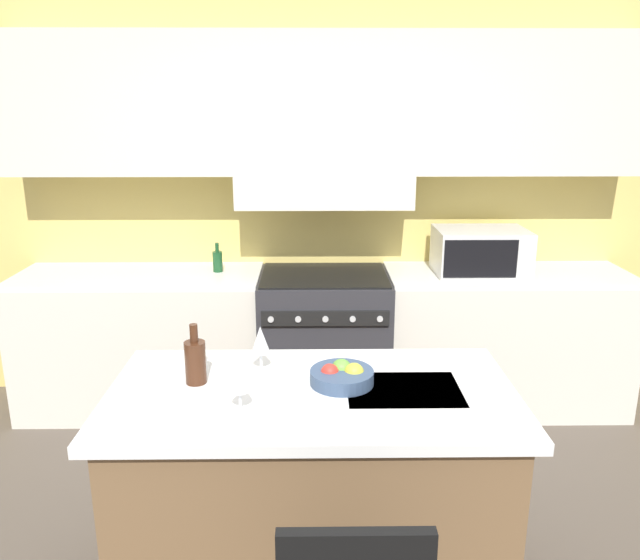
{
  "coord_description": "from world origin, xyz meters",
  "views": [
    {
      "loc": [
        -0.08,
        -1.94,
        1.98
      ],
      "look_at": [
        -0.04,
        0.94,
        1.16
      ],
      "focal_mm": 35.0,
      "sensor_mm": 36.0,
      "label": 1
    }
  ],
  "objects_px": {
    "microwave": "(480,251)",
    "wine_glass_far": "(260,341)",
    "oil_bottle_on_counter": "(218,261)",
    "wine_bottle": "(195,361)",
    "fruit_bowl": "(342,375)",
    "range_stove": "(324,342)",
    "wine_glass_near": "(239,378)"
  },
  "relations": [
    {
      "from": "microwave",
      "to": "wine_glass_far",
      "type": "distance_m",
      "value": 1.96
    },
    {
      "from": "oil_bottle_on_counter",
      "to": "wine_bottle",
      "type": "bearing_deg",
      "value": -84.75
    },
    {
      "from": "microwave",
      "to": "wine_glass_far",
      "type": "xyz_separation_m",
      "value": [
        -1.29,
        -1.48,
        -0.02
      ]
    },
    {
      "from": "microwave",
      "to": "wine_glass_far",
      "type": "relative_size",
      "value": 2.92
    },
    {
      "from": "fruit_bowl",
      "to": "range_stove",
      "type": "bearing_deg",
      "value": 91.42
    },
    {
      "from": "wine_glass_near",
      "to": "microwave",
      "type": "bearing_deg",
      "value": 54.0
    },
    {
      "from": "wine_bottle",
      "to": "wine_glass_near",
      "type": "distance_m",
      "value": 0.32
    },
    {
      "from": "microwave",
      "to": "wine_bottle",
      "type": "bearing_deg",
      "value": -134.08
    },
    {
      "from": "range_stove",
      "to": "wine_glass_near",
      "type": "xyz_separation_m",
      "value": [
        -0.34,
        -1.82,
        0.58
      ]
    },
    {
      "from": "microwave",
      "to": "fruit_bowl",
      "type": "height_order",
      "value": "microwave"
    },
    {
      "from": "fruit_bowl",
      "to": "wine_glass_far",
      "type": "bearing_deg",
      "value": 160.4
    },
    {
      "from": "wine_glass_near",
      "to": "oil_bottle_on_counter",
      "type": "relative_size",
      "value": 1.04
    },
    {
      "from": "wine_glass_near",
      "to": "range_stove",
      "type": "bearing_deg",
      "value": 79.52
    },
    {
      "from": "oil_bottle_on_counter",
      "to": "fruit_bowl",
      "type": "bearing_deg",
      "value": -66.29
    },
    {
      "from": "oil_bottle_on_counter",
      "to": "range_stove",
      "type": "bearing_deg",
      "value": -6.47
    },
    {
      "from": "oil_bottle_on_counter",
      "to": "wine_glass_far",
      "type": "bearing_deg",
      "value": -75.46
    },
    {
      "from": "microwave",
      "to": "range_stove",
      "type": "bearing_deg",
      "value": -178.93
    },
    {
      "from": "wine_glass_near",
      "to": "oil_bottle_on_counter",
      "type": "height_order",
      "value": "oil_bottle_on_counter"
    },
    {
      "from": "microwave",
      "to": "fruit_bowl",
      "type": "bearing_deg",
      "value": -120.93
    },
    {
      "from": "microwave",
      "to": "oil_bottle_on_counter",
      "type": "bearing_deg",
      "value": 177.98
    },
    {
      "from": "oil_bottle_on_counter",
      "to": "microwave",
      "type": "bearing_deg",
      "value": -2.02
    },
    {
      "from": "wine_glass_far",
      "to": "oil_bottle_on_counter",
      "type": "relative_size",
      "value": 1.04
    },
    {
      "from": "microwave",
      "to": "wine_glass_near",
      "type": "height_order",
      "value": "microwave"
    },
    {
      "from": "range_stove",
      "to": "wine_glass_near",
      "type": "bearing_deg",
      "value": -100.48
    },
    {
      "from": "wine_glass_far",
      "to": "oil_bottle_on_counter",
      "type": "height_order",
      "value": "oil_bottle_on_counter"
    },
    {
      "from": "microwave",
      "to": "oil_bottle_on_counter",
      "type": "distance_m",
      "value": 1.69
    },
    {
      "from": "range_stove",
      "to": "microwave",
      "type": "bearing_deg",
      "value": 1.07
    },
    {
      "from": "wine_bottle",
      "to": "wine_glass_near",
      "type": "height_order",
      "value": "wine_bottle"
    },
    {
      "from": "range_stove",
      "to": "microwave",
      "type": "xyz_separation_m",
      "value": [
        1.0,
        0.02,
        0.61
      ]
    },
    {
      "from": "wine_bottle",
      "to": "wine_glass_near",
      "type": "xyz_separation_m",
      "value": [
        0.2,
        -0.25,
        0.04
      ]
    },
    {
      "from": "wine_glass_far",
      "to": "microwave",
      "type": "bearing_deg",
      "value": 49.03
    },
    {
      "from": "wine_glass_near",
      "to": "oil_bottle_on_counter",
      "type": "bearing_deg",
      "value": 100.56
    }
  ]
}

